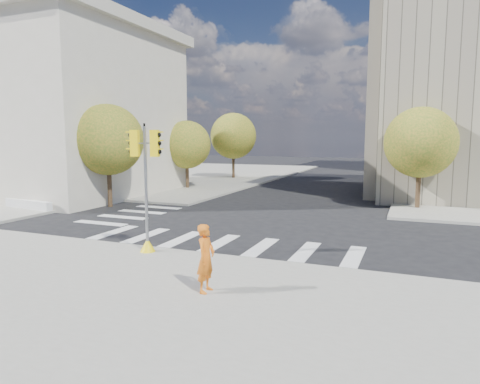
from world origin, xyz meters
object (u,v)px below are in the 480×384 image
Objects in this scene: lamp_near at (428,134)px; traffic_signal at (146,198)px; photographer at (206,258)px; planter_wall at (18,203)px; lamp_far at (424,135)px.

lamp_near reaches higher than traffic_signal.
lamp_near is 21.25m from traffic_signal.
traffic_signal reaches higher than photographer.
lamp_near is at bearing 38.06° from planter_wall.
lamp_far is (0.00, 14.00, 0.00)m from lamp_near.
lamp_near is at bearing -15.91° from photographer.
traffic_signal is at bearing -117.66° from lamp_near.
traffic_signal is at bearing 52.34° from photographer.
lamp_far is at bearing -10.03° from photographer.
photographer is (3.88, -2.93, -1.06)m from traffic_signal.
lamp_near is 26.73m from planter_wall.
photographer is at bearing -18.24° from planter_wall.
lamp_near is 14.00m from lamp_far.
planter_wall is at bearing 145.03° from traffic_signal.
traffic_signal is 4.97m from photographer.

